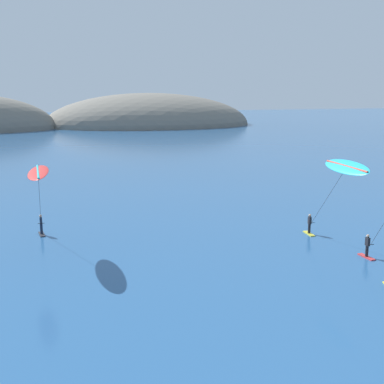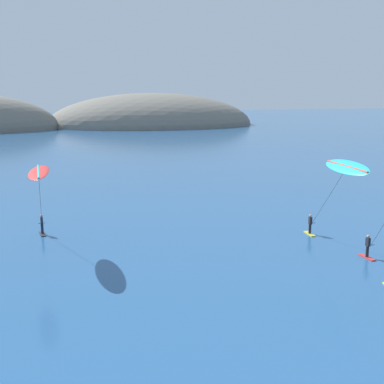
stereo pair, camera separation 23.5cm
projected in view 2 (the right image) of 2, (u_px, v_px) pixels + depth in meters
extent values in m
ellipsoid|color=slate|center=(152.00, 125.00, 174.85)|extent=(74.71, 51.05, 23.10)
cube|color=#2D2D33|center=(43.00, 234.00, 40.00)|extent=(0.56, 1.53, 0.08)
cylinder|color=#192338|center=(42.00, 229.00, 39.92)|extent=(0.22, 0.22, 0.80)
cube|color=#192338|center=(42.00, 221.00, 39.77)|extent=(0.20, 0.34, 0.60)
sphere|color=tan|center=(41.00, 216.00, 39.69)|extent=(0.22, 0.22, 0.22)
cylinder|color=black|center=(42.00, 223.00, 39.47)|extent=(0.55, 0.04, 0.04)
ellipsoid|color=red|center=(38.00, 172.00, 34.27)|extent=(1.52, 6.31, 0.59)
cylinder|color=#23D6DB|center=(38.00, 172.00, 34.26)|extent=(0.16, 6.00, 0.16)
cylinder|color=#333338|center=(40.00, 200.00, 36.88)|extent=(0.03, 4.53, 4.86)
cube|color=red|center=(367.00, 257.00, 34.33)|extent=(0.43, 1.51, 0.08)
cylinder|color=black|center=(367.00, 251.00, 34.24)|extent=(0.22, 0.22, 0.80)
cube|color=black|center=(368.00, 242.00, 34.09)|extent=(0.21, 0.35, 0.60)
sphere|color=tan|center=(368.00, 236.00, 34.01)|extent=(0.22, 0.22, 0.22)
cylinder|color=black|center=(371.00, 245.00, 33.79)|extent=(0.55, 0.06, 0.04)
cube|color=yellow|center=(310.00, 234.00, 40.04)|extent=(0.56, 1.53, 0.08)
cylinder|color=black|center=(310.00, 229.00, 39.95)|extent=(0.22, 0.22, 0.80)
cube|color=black|center=(310.00, 221.00, 39.81)|extent=(0.24, 0.36, 0.60)
sphere|color=tan|center=(311.00, 216.00, 39.72)|extent=(0.22, 0.22, 0.22)
cylinder|color=black|center=(312.00, 223.00, 39.50)|extent=(0.55, 0.10, 0.04)
ellipsoid|color=#23B2C6|center=(346.00, 167.00, 33.74)|extent=(1.84, 5.86, 0.93)
cylinder|color=#DB4C38|center=(346.00, 166.00, 33.73)|extent=(0.76, 5.46, 0.16)
cylinder|color=#333338|center=(328.00, 198.00, 36.63)|extent=(0.56, 4.85, 5.30)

